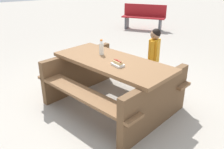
{
  "coord_description": "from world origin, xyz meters",
  "views": [
    {
      "loc": [
        2.71,
        -1.61,
        1.92
      ],
      "look_at": [
        0.0,
        0.0,
        0.52
      ],
      "focal_mm": 37.75,
      "sensor_mm": 36.0,
      "label": 1
    }
  ],
  "objects": [
    {
      "name": "child_in_coat",
      "position": [
        -0.16,
        0.92,
        0.68
      ],
      "size": [
        0.21,
        0.24,
        1.07
      ],
      "color": "brown",
      "rests_on": "ground"
    },
    {
      "name": "park_bench_near",
      "position": [
        -3.94,
        3.64,
        0.45
      ],
      "size": [
        1.41,
        1.26,
        0.85
      ],
      "color": "maroon",
      "rests_on": "ground"
    },
    {
      "name": "ground_plane",
      "position": [
        0.0,
        0.0,
        0.0
      ],
      "size": [
        30.0,
        30.0,
        0.0
      ],
      "primitive_type": "plane",
      "color": "#ADA599",
      "rests_on": "ground"
    },
    {
      "name": "soda_bottle",
      "position": [
        -0.3,
        -0.01,
        0.86
      ],
      "size": [
        0.07,
        0.07,
        0.23
      ],
      "color": "silver",
      "rests_on": "picnic_table"
    },
    {
      "name": "picnic_table",
      "position": [
        0.0,
        0.0,
        0.44
      ],
      "size": [
        2.11,
        1.84,
        0.75
      ],
      "color": "brown",
      "rests_on": "ground"
    },
    {
      "name": "hotdog_tray",
      "position": [
        0.23,
        -0.05,
        0.78
      ],
      "size": [
        0.19,
        0.13,
        0.08
      ],
      "color": "white",
      "rests_on": "picnic_table"
    }
  ]
}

